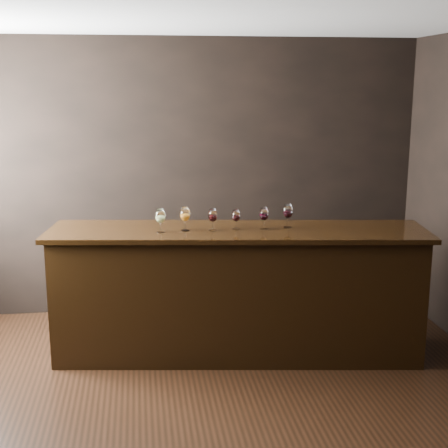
{
  "coord_description": "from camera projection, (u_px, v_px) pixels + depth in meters",
  "views": [
    {
      "loc": [
        -0.4,
        -4.1,
        2.33
      ],
      "look_at": [
        0.31,
        0.98,
        1.18
      ],
      "focal_mm": 50.0,
      "sensor_mm": 36.0,
      "label": 1
    }
  ],
  "objects": [
    {
      "name": "ground",
      "position": [
        200.0,
        412.0,
        4.53
      ],
      "size": [
        5.0,
        5.0,
        0.0
      ],
      "primitive_type": "plane",
      "color": "black",
      "rests_on": "ground"
    },
    {
      "name": "room_shell",
      "position": [
        162.0,
        163.0,
        4.21
      ],
      "size": [
        5.02,
        4.52,
        2.81
      ],
      "color": "black",
      "rests_on": "ground"
    },
    {
      "name": "glass_red_a",
      "position": [
        213.0,
        216.0,
        5.22
      ],
      "size": [
        0.08,
        0.08,
        0.18
      ],
      "color": "white",
      "rests_on": "bar_top"
    },
    {
      "name": "back_bar_shelf",
      "position": [
        227.0,
        276.0,
        6.47
      ],
      "size": [
        2.15,
        0.4,
        0.77
      ],
      "primitive_type": "cube",
      "color": "black",
      "rests_on": "ground"
    },
    {
      "name": "bar_top",
      "position": [
        238.0,
        232.0,
        5.29
      ],
      "size": [
        3.29,
        1.18,
        0.04
      ],
      "primitive_type": "cube",
      "rotation": [
        0.0,
        0.0,
        -0.14
      ],
      "color": "black",
      "rests_on": "bar_counter"
    },
    {
      "name": "bar_counter",
      "position": [
        237.0,
        295.0,
        5.41
      ],
      "size": [
        3.17,
        1.09,
        1.09
      ],
      "primitive_type": "cube",
      "rotation": [
        0.0,
        0.0,
        -0.14
      ],
      "color": "black",
      "rests_on": "ground"
    },
    {
      "name": "glass_red_d",
      "position": [
        288.0,
        212.0,
        5.32
      ],
      "size": [
        0.09,
        0.09,
        0.2
      ],
      "color": "white",
      "rests_on": "bar_top"
    },
    {
      "name": "glass_amber",
      "position": [
        185.0,
        215.0,
        5.21
      ],
      "size": [
        0.09,
        0.09,
        0.2
      ],
      "color": "white",
      "rests_on": "bar_top"
    },
    {
      "name": "glass_red_b",
      "position": [
        236.0,
        216.0,
        5.26
      ],
      "size": [
        0.07,
        0.07,
        0.17
      ],
      "color": "white",
      "rests_on": "bar_top"
    },
    {
      "name": "glass_white",
      "position": [
        160.0,
        217.0,
        5.15
      ],
      "size": [
        0.08,
        0.08,
        0.2
      ],
      "color": "white",
      "rests_on": "bar_top"
    },
    {
      "name": "glass_red_c",
      "position": [
        264.0,
        215.0,
        5.27
      ],
      "size": [
        0.08,
        0.08,
        0.19
      ],
      "color": "white",
      "rests_on": "bar_top"
    }
  ]
}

